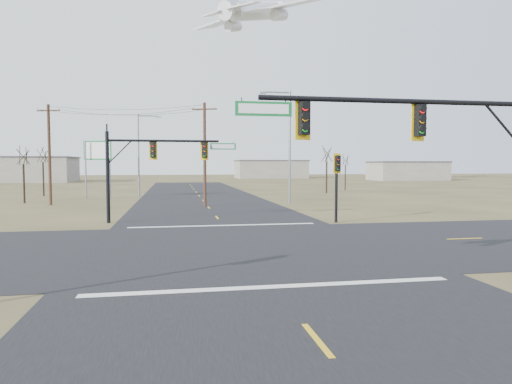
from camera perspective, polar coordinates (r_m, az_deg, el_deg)
The scene contains 21 objects.
ground at distance 22.15m, azimuth -1.99°, elevation -6.80°, with size 320.00×320.00×0.00m, color brown.
road_ew at distance 22.15m, azimuth -1.99°, elevation -6.78°, with size 160.00×14.00×0.02m, color black.
road_ns at distance 22.15m, azimuth -1.99°, elevation -6.77°, with size 14.00×160.00×0.02m, color black.
stop_bar_near at distance 14.93m, azimuth 2.23°, elevation -11.73°, with size 12.00×0.40×0.01m, color silver.
stop_bar_far at distance 29.50m, azimuth -4.08°, elevation -4.18°, with size 12.00×0.40×0.01m, color silver.
mast_arm_near at distance 16.32m, azimuth 20.16°, elevation 6.41°, with size 10.33×0.53×6.63m.
mast_arm_far at distance 31.96m, azimuth -12.29°, elevation 4.33°, with size 8.82×0.53×6.17m.
pedestal_signal_ne at distance 31.26m, azimuth 10.11°, elevation 2.40°, with size 0.63×0.55×4.72m.
utility_pole_near at distance 42.52m, azimuth -6.43°, elevation 4.85°, with size 2.28×0.84×9.63m.
utility_pole_far at distance 48.73m, azimuth -24.41°, elevation 4.45°, with size 2.30×0.89×9.76m.
highway_sign at distance 56.50m, azimuth -19.19°, elevation 4.02°, with size 3.33×1.49×6.73m.
streetlight_a at distance 45.87m, azimuth 3.94°, elevation 6.43°, with size 3.15×0.39×11.28m.
streetlight_c at distance 58.31m, azimuth -14.25°, elevation 5.06°, with size 2.84×0.39×10.15m.
bare_tree_a at distance 52.25m, azimuth -27.10°, elevation 4.13°, with size 3.15×3.15×6.21m.
bare_tree_b at distance 62.97m, azimuth -25.11°, elevation 4.28°, with size 3.35×3.35×6.52m.
bare_tree_c at distance 63.57m, azimuth 8.84°, elevation 4.76°, with size 3.54×3.54×6.96m.
bare_tree_d at distance 71.40m, azimuth 11.12°, elevation 4.01°, with size 2.77×2.77×5.88m.
warehouse_left at distance 117.52m, azimuth -28.54°, elevation 2.44°, with size 28.00×14.00×5.50m, color #9D998B.
warehouse_mid at distance 134.55m, azimuth 1.84°, elevation 2.82°, with size 20.00×12.00×5.00m, color #9D998B.
warehouse_right at distance 121.40m, azimuth 18.40°, elevation 2.46°, with size 18.00×10.00×4.50m, color #9D998B.
jet_airliner at distance 104.46m, azimuth -0.12°, elevation 21.69°, with size 33.15×33.01×15.84m.
Camera 1 is at (-3.12, -21.57, 3.94)m, focal length 32.00 mm.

